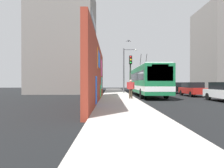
% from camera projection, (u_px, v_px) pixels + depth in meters
% --- Properties ---
extents(ground_plane, '(80.00, 80.00, 0.00)m').
position_uv_depth(ground_plane, '(134.00, 98.00, 18.23)').
color(ground_plane, black).
extents(sidewalk_slab, '(48.00, 3.20, 0.15)m').
position_uv_depth(sidewalk_slab, '(118.00, 98.00, 18.21)').
color(sidewalk_slab, '#ADA8A0').
rests_on(sidewalk_slab, ground_plane).
extents(graffiti_wall, '(14.30, 0.32, 4.47)m').
position_uv_depth(graffiti_wall, '(97.00, 74.00, 14.34)').
color(graffiti_wall, maroon).
rests_on(graffiti_wall, ground_plane).
extents(building_far_left, '(9.84, 8.75, 15.69)m').
position_uv_depth(building_far_left, '(65.00, 41.00, 28.42)').
color(building_far_left, gray).
rests_on(building_far_left, ground_plane).
extents(building_far_right, '(9.66, 6.21, 14.91)m').
position_uv_depth(building_far_right, '(219.00, 49.00, 33.12)').
color(building_far_right, gray).
rests_on(building_far_right, ground_plane).
extents(city_bus, '(12.43, 2.59, 5.07)m').
position_uv_depth(city_bus, '(146.00, 80.00, 21.61)').
color(city_bus, '#19723F').
rests_on(city_bus, ground_plane).
extents(parked_car_red, '(4.10, 1.76, 1.58)m').
position_uv_depth(parked_car_red, '(193.00, 89.00, 21.09)').
color(parked_car_red, '#B21E19').
rests_on(parked_car_red, ground_plane).
extents(parked_car_black, '(4.86, 1.85, 1.58)m').
position_uv_depth(parked_car_black, '(173.00, 87.00, 27.56)').
color(parked_car_black, black).
rests_on(parked_car_black, ground_plane).
extents(pedestrian_at_curb, '(0.22, 0.67, 1.65)m').
position_uv_depth(pedestrian_at_curb, '(131.00, 87.00, 16.29)').
color(pedestrian_at_curb, '#3F3326').
rests_on(pedestrian_at_curb, sidewalk_slab).
extents(traffic_light, '(0.49, 0.28, 4.06)m').
position_uv_depth(traffic_light, '(130.00, 69.00, 18.29)').
color(traffic_light, '#2D382D').
rests_on(traffic_light, sidewalk_slab).
extents(street_lamp, '(0.44, 1.88, 6.14)m').
position_uv_depth(street_lamp, '(125.00, 67.00, 25.93)').
color(street_lamp, '#4C4C51').
rests_on(street_lamp, sidewalk_slab).
extents(flying_pigeons, '(0.32, 0.52, 0.18)m').
position_uv_depth(flying_pigeons, '(129.00, 41.00, 20.77)').
color(flying_pigeons, '#47474C').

